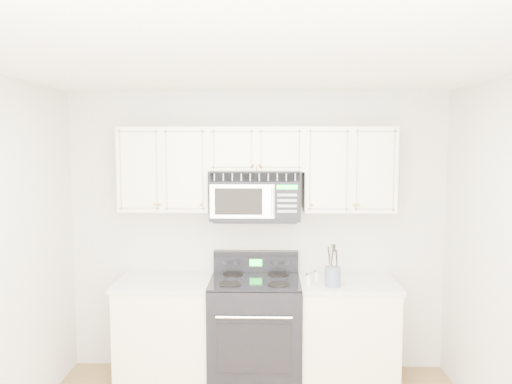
{
  "coord_description": "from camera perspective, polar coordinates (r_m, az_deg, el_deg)",
  "views": [
    {
      "loc": [
        0.1,
        -2.87,
        2.11
      ],
      "look_at": [
        0.0,
        1.3,
        1.72
      ],
      "focal_mm": 35.0,
      "sensor_mm": 36.0,
      "label": 1
    }
  ],
  "objects": [
    {
      "name": "base_cabinet_left",
      "position": [
        4.72,
        -10.1,
        -15.64
      ],
      "size": [
        0.86,
        0.65,
        0.92
      ],
      "color": "white",
      "rests_on": "ground"
    },
    {
      "name": "base_cabinet_right",
      "position": [
        4.68,
        10.27,
        -15.8
      ],
      "size": [
        0.86,
        0.65,
        0.92
      ],
      "color": "white",
      "rests_on": "ground"
    },
    {
      "name": "utensil_crock",
      "position": [
        4.32,
        8.75,
        -9.41
      ],
      "size": [
        0.13,
        0.13,
        0.36
      ],
      "color": "slate",
      "rests_on": "base_cabinet_right"
    },
    {
      "name": "range",
      "position": [
        4.59,
        -0.1,
        -15.38
      ],
      "size": [
        0.79,
        0.72,
        1.13
      ],
      "color": "black",
      "rests_on": "ground"
    },
    {
      "name": "microwave",
      "position": [
        4.45,
        -0.08,
        -0.34
      ],
      "size": [
        0.79,
        0.44,
        0.44
      ],
      "color": "black",
      "rests_on": "ground"
    },
    {
      "name": "shaker_salt",
      "position": [
        4.36,
        6.01,
        -9.81
      ],
      "size": [
        0.04,
        0.04,
        0.1
      ],
      "color": "white",
      "rests_on": "base_cabinet_right"
    },
    {
      "name": "room",
      "position": [
        2.99,
        -0.62,
        -10.36
      ],
      "size": [
        3.51,
        3.51,
        2.61
      ],
      "color": "#A27543",
      "rests_on": "ground"
    },
    {
      "name": "upper_cabinets",
      "position": [
        4.46,
        0.09,
        3.1
      ],
      "size": [
        2.44,
        0.37,
        0.75
      ],
      "color": "white",
      "rests_on": "ground"
    },
    {
      "name": "shaker_pepper",
      "position": [
        4.49,
        6.9,
        -9.42
      ],
      "size": [
        0.04,
        0.04,
        0.09
      ],
      "color": "white",
      "rests_on": "base_cabinet_right"
    }
  ]
}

